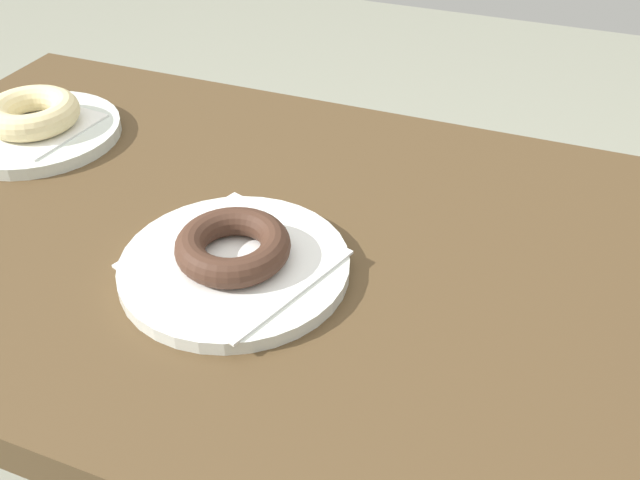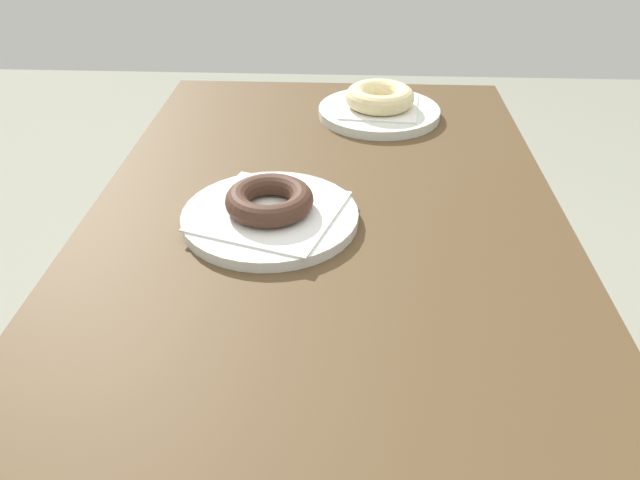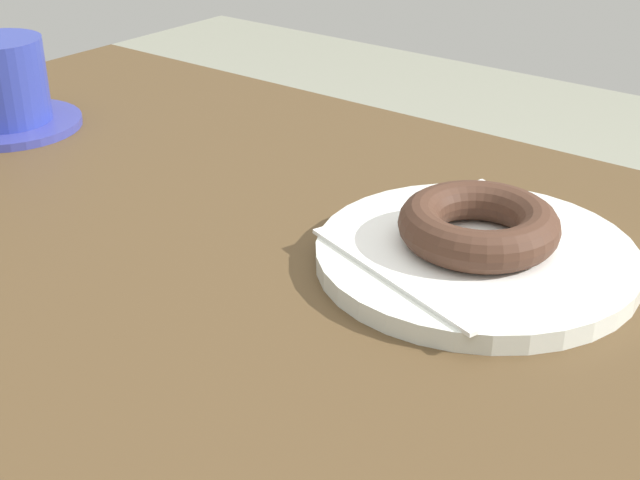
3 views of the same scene
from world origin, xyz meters
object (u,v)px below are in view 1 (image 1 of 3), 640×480
(donut_chocolate_ring, at_px, (233,246))
(donut_sugar_ring, at_px, (31,113))
(plate_chocolate_ring, at_px, (235,266))
(plate_sugar_ring, at_px, (37,132))

(donut_chocolate_ring, distance_m, donut_sugar_ring, 0.39)
(plate_chocolate_ring, xyz_separation_m, donut_chocolate_ring, (0.00, 0.00, 0.02))
(plate_sugar_ring, bearing_deg, plate_chocolate_ring, 157.52)
(donut_chocolate_ring, xyz_separation_m, donut_sugar_ring, (0.36, -0.15, 0.00))
(plate_sugar_ring, height_order, donut_sugar_ring, donut_sugar_ring)
(donut_chocolate_ring, relative_size, plate_sugar_ring, 0.53)
(plate_chocolate_ring, bearing_deg, plate_sugar_ring, -22.48)
(plate_chocolate_ring, relative_size, donut_sugar_ring, 1.89)
(donut_sugar_ring, bearing_deg, plate_sugar_ring, 0.00)
(plate_chocolate_ring, bearing_deg, donut_chocolate_ring, 0.00)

